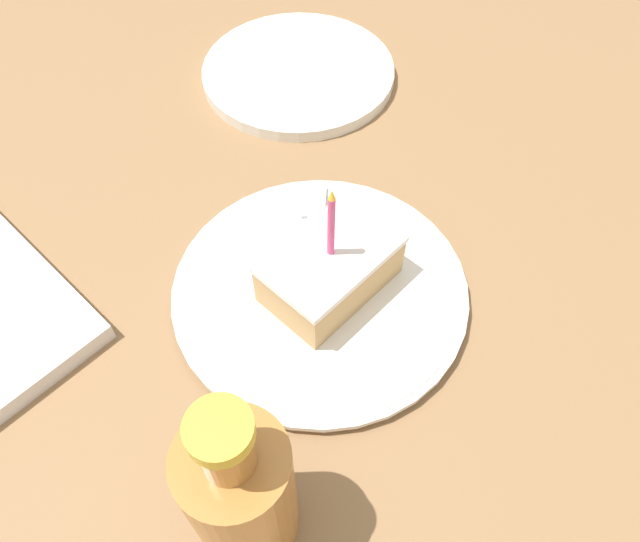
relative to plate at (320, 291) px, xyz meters
The scene contains 6 objects.
ground_plane 0.03m from the plate, 71.25° to the left, with size 2.40×2.40×0.04m.
plate is the anchor object (origin of this frame).
cake_slice 0.04m from the plate, 67.03° to the left, with size 0.08×0.13×0.13m.
fork 0.06m from the plate, 142.07° to the left, with size 0.12×0.14×0.00m.
bottle 0.23m from the plate, 60.65° to the right, with size 0.08×0.08×0.20m.
side_plate 0.35m from the plate, 138.27° to the left, with size 0.25×0.25×0.02m.
Camera 1 is at (0.23, -0.26, 0.52)m, focal length 35.00 mm.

